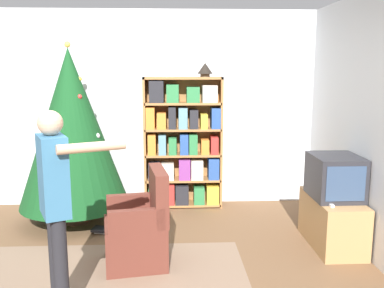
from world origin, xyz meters
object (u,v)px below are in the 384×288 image
Objects in this scene: bookshelf at (183,144)px; standing_person at (56,197)px; table_lamp at (205,69)px; television at (335,177)px; christmas_tree at (72,128)px; armchair at (139,231)px.

bookshelf reaches higher than standing_person.
standing_person is at bearing -117.12° from table_lamp.
television is 0.36× the size of standing_person.
armchair is at bearing -54.03° from christmas_tree.
christmas_tree reaches higher than standing_person.
television is 2.15m from table_lamp.
bookshelf is 0.81× the size of christmas_tree.
bookshelf is 3.10× the size of television.
television is at bearing -42.21° from bookshelf.
armchair is (0.86, -1.19, -0.82)m from christmas_tree.
table_lamp is at bearing 17.97° from christmas_tree.
table_lamp is (-1.24, 1.39, 1.09)m from television.
bookshelf is 2.06m from television.
christmas_tree reaches higher than table_lamp.
table_lamp is (0.75, 1.71, 1.51)m from armchair.
christmas_tree is 1.38× the size of standing_person.
table_lamp is (1.62, 0.52, 0.69)m from christmas_tree.
bookshelf is 1.88× the size of armchair.
christmas_tree reaches higher than television.
table_lamp is (1.29, 2.52, 0.91)m from standing_person.
armchair is at bearing -113.73° from table_lamp.
armchair is 0.59× the size of standing_person.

